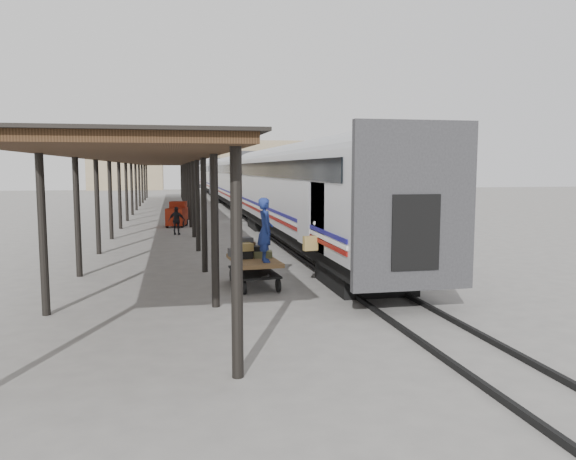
% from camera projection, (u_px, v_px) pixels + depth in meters
% --- Properties ---
extents(ground, '(160.00, 160.00, 0.00)m').
position_uv_depth(ground, '(256.00, 288.00, 16.66)').
color(ground, slate).
rests_on(ground, ground).
extents(train, '(3.45, 76.01, 4.01)m').
position_uv_depth(train, '(237.00, 178.00, 49.91)').
color(train, silver).
rests_on(train, ground).
extents(canopy, '(4.90, 64.30, 4.15)m').
position_uv_depth(canopy, '(157.00, 162.00, 38.92)').
color(canopy, '#422B19').
rests_on(canopy, ground).
extents(rails, '(1.54, 150.00, 0.12)m').
position_uv_depth(rails, '(237.00, 207.00, 50.40)').
color(rails, black).
rests_on(rails, ground).
extents(building_far, '(18.00, 10.00, 8.00)m').
position_uv_depth(building_far, '(271.00, 166.00, 94.97)').
color(building_far, tan).
rests_on(building_far, ground).
extents(building_left, '(12.00, 8.00, 6.00)m').
position_uv_depth(building_left, '(126.00, 172.00, 94.19)').
color(building_left, tan).
rests_on(building_left, ground).
extents(baggage_cart, '(1.44, 2.49, 0.86)m').
position_uv_depth(baggage_cart, '(254.00, 265.00, 16.85)').
color(baggage_cart, brown).
rests_on(baggage_cart, ground).
extents(suitcase_stack, '(1.31, 1.21, 0.59)m').
position_uv_depth(suitcase_stack, '(248.00, 250.00, 17.11)').
color(suitcase_stack, '#363739').
rests_on(suitcase_stack, baggage_cart).
extents(luggage_tug, '(1.40, 1.91, 1.52)m').
position_uv_depth(luggage_tug, '(177.00, 215.00, 34.28)').
color(luggage_tug, maroon).
rests_on(luggage_tug, ground).
extents(porter, '(0.45, 0.68, 1.86)m').
position_uv_depth(porter, '(265.00, 230.00, 16.14)').
color(porter, navy).
rests_on(porter, baggage_cart).
extents(pedestrian, '(0.95, 0.56, 1.51)m').
position_uv_depth(pedestrian, '(177.00, 221.00, 30.02)').
color(pedestrian, black).
rests_on(pedestrian, ground).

